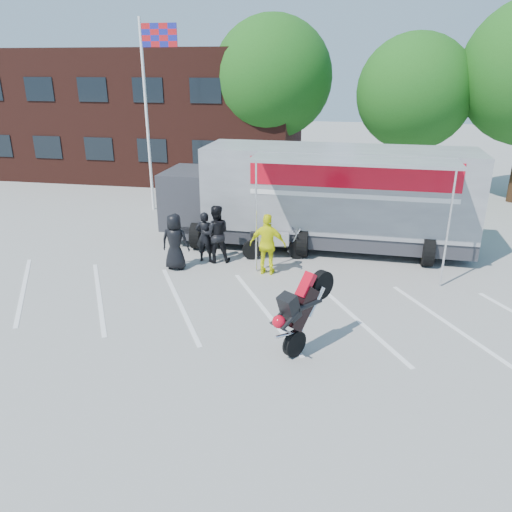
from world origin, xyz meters
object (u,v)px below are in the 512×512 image
(tree_mid, at_px, (414,93))
(spectator_leather_a, at_px, (175,242))
(parked_motorcycle, at_px, (275,259))
(stunt_bike_rider, at_px, (314,345))
(spectator_leather_b, at_px, (205,237))
(spectator_hivis, at_px, (268,245))
(tree_left, at_px, (272,78))
(transporter_truck, at_px, (320,247))
(flagpole, at_px, (151,93))
(spectator_leather_c, at_px, (216,234))

(tree_mid, distance_m, spectator_leather_a, 14.73)
(parked_motorcycle, bearing_deg, stunt_bike_rider, -174.48)
(spectator_leather_b, xyz_separation_m, spectator_hivis, (2.23, -0.69, 0.12))
(parked_motorcycle, relative_size, spectator_leather_a, 1.23)
(tree_left, xyz_separation_m, transporter_truck, (3.35, -9.68, -5.57))
(tree_left, distance_m, spectator_hivis, 13.44)
(flagpole, height_order, stunt_bike_rider, flagpole)
(spectator_leather_a, xyz_separation_m, spectator_leather_b, (0.75, 0.82, -0.06))
(tree_left, relative_size, spectator_hivis, 4.45)
(tree_left, relative_size, transporter_truck, 0.77)
(spectator_leather_c, bearing_deg, tree_mid, -139.97)
(spectator_leather_a, relative_size, spectator_leather_c, 0.94)
(tree_mid, bearing_deg, spectator_hivis, -114.05)
(transporter_truck, height_order, parked_motorcycle, transporter_truck)
(tree_left, relative_size, stunt_bike_rider, 4.16)
(tree_mid, bearing_deg, spectator_leather_c, -122.92)
(flagpole, xyz_separation_m, spectator_leather_b, (3.89, -5.80, -4.20))
(tree_mid, bearing_deg, tree_left, 171.87)
(spectator_leather_a, bearing_deg, transporter_truck, -146.81)
(transporter_truck, relative_size, parked_motorcycle, 4.98)
(tree_left, xyz_separation_m, spectator_hivis, (1.87, -12.49, -4.60))
(spectator_leather_b, bearing_deg, parked_motorcycle, -169.06)
(spectator_leather_c, bearing_deg, parked_motorcycle, -179.47)
(transporter_truck, height_order, spectator_leather_c, spectator_leather_c)
(tree_left, bearing_deg, transporter_truck, -70.91)
(parked_motorcycle, xyz_separation_m, spectator_leather_c, (-1.89, -0.60, 0.97))
(flagpole, distance_m, stunt_bike_rider, 14.13)
(tree_mid, xyz_separation_m, spectator_leather_a, (-8.10, -11.62, -4.03))
(tree_left, xyz_separation_m, parked_motorcycle, (1.91, -11.19, -5.57))
(stunt_bike_rider, xyz_separation_m, spectator_leather_b, (-4.01, 4.77, 0.85))
(parked_motorcycle, bearing_deg, transporter_truck, -56.21)
(tree_left, bearing_deg, flagpole, -125.28)
(spectator_leather_c, xyz_separation_m, spectator_hivis, (1.85, -0.71, 0.00))
(stunt_bike_rider, distance_m, spectator_hivis, 4.56)
(spectator_leather_a, bearing_deg, spectator_leather_b, -132.42)
(tree_left, height_order, tree_mid, tree_left)
(transporter_truck, height_order, spectator_leather_a, spectator_leather_a)
(tree_mid, relative_size, spectator_leather_b, 4.52)
(spectator_hivis, bearing_deg, transporter_truck, -116.47)
(spectator_hivis, bearing_deg, tree_left, -80.19)
(transporter_truck, xyz_separation_m, spectator_hivis, (-1.48, -2.81, 0.97))
(spectator_leather_c, bearing_deg, spectator_leather_b, -15.10)
(tree_mid, relative_size, stunt_bike_rider, 3.69)
(transporter_truck, distance_m, spectator_leather_b, 4.35)
(flagpole, height_order, spectator_leather_a, flagpole)
(flagpole, height_order, spectator_hivis, flagpole)
(spectator_leather_c, height_order, spectator_hivis, spectator_hivis)
(tree_left, height_order, parked_motorcycle, tree_left)
(stunt_bike_rider, relative_size, spectator_leather_b, 1.22)
(transporter_truck, bearing_deg, spectator_hivis, -116.33)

